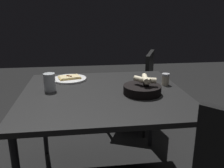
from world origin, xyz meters
TOP-DOWN VIEW (x-y plane):
  - dining_table at (0.00, 0.00)m, footprint 1.03×1.09m
  - pizza_plate at (-0.32, -0.24)m, footprint 0.26×0.26m
  - bread_basket at (0.07, 0.25)m, footprint 0.25×0.25m
  - beer_glass at (-0.07, -0.36)m, footprint 0.08×0.08m
  - pepper_shaker at (-0.10, 0.47)m, footprint 0.06×0.06m
  - chair_far at (-0.83, 0.43)m, footprint 0.58×0.58m

SIDE VIEW (x-z plane):
  - chair_far at x=-0.83m, z-range 0.06..0.91m
  - dining_table at x=0.00m, z-range 0.30..1.03m
  - pizza_plate at x=-0.32m, z-range 0.71..0.75m
  - bread_basket at x=0.07m, z-range 0.70..0.82m
  - pepper_shaker at x=-0.10m, z-range 0.72..0.80m
  - beer_glass at x=-0.07m, z-range 0.72..0.84m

